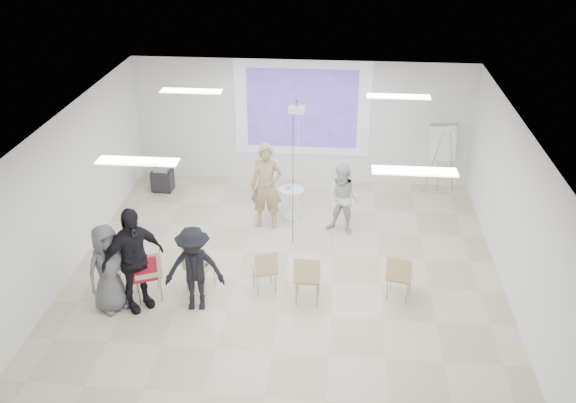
# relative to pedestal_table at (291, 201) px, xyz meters

# --- Properties ---
(floor) EXTENTS (8.00, 9.00, 0.10)m
(floor) POSITION_rel_pedestal_table_xyz_m (0.08, -2.57, -0.43)
(floor) COLOR beige
(floor) RESTS_ON ground
(ceiling) EXTENTS (8.00, 9.00, 0.10)m
(ceiling) POSITION_rel_pedestal_table_xyz_m (0.08, -2.57, 2.67)
(ceiling) COLOR white
(ceiling) RESTS_ON wall_back
(wall_back) EXTENTS (8.00, 0.10, 3.00)m
(wall_back) POSITION_rel_pedestal_table_xyz_m (0.08, 1.98, 1.12)
(wall_back) COLOR silver
(wall_back) RESTS_ON floor
(wall_left) EXTENTS (0.10, 9.00, 3.00)m
(wall_left) POSITION_rel_pedestal_table_xyz_m (-3.97, -2.57, 1.12)
(wall_left) COLOR silver
(wall_left) RESTS_ON floor
(wall_right) EXTENTS (0.10, 9.00, 3.00)m
(wall_right) POSITION_rel_pedestal_table_xyz_m (4.13, -2.57, 1.12)
(wall_right) COLOR silver
(wall_right) RESTS_ON floor
(projection_halo) EXTENTS (3.20, 0.01, 2.30)m
(projection_halo) POSITION_rel_pedestal_table_xyz_m (0.08, 1.91, 1.47)
(projection_halo) COLOR silver
(projection_halo) RESTS_ON wall_back
(projection_image) EXTENTS (2.60, 0.01, 1.90)m
(projection_image) POSITION_rel_pedestal_table_xyz_m (0.08, 1.90, 1.47)
(projection_image) COLOR #4E33AF
(projection_image) RESTS_ON wall_back
(pedestal_table) EXTENTS (0.55, 0.55, 0.68)m
(pedestal_table) POSITION_rel_pedestal_table_xyz_m (0.00, 0.00, 0.00)
(pedestal_table) COLOR silver
(pedestal_table) RESTS_ON floor
(player_left) EXTENTS (0.80, 0.57, 2.11)m
(player_left) POSITION_rel_pedestal_table_xyz_m (-0.48, -0.46, 0.68)
(player_left) COLOR tan
(player_left) RESTS_ON floor
(player_right) EXTENTS (0.99, 0.89, 1.69)m
(player_right) POSITION_rel_pedestal_table_xyz_m (1.12, -0.61, 0.47)
(player_right) COLOR silver
(player_right) RESTS_ON floor
(controller_left) EXTENTS (0.04, 0.12, 0.04)m
(controller_left) POSITION_rel_pedestal_table_xyz_m (-0.30, -0.21, 1.02)
(controller_left) COLOR silver
(controller_left) RESTS_ON player_left
(controller_right) EXTENTS (0.08, 0.12, 0.04)m
(controller_right) POSITION_rel_pedestal_table_xyz_m (0.94, -0.36, 0.76)
(controller_right) COLOR silver
(controller_right) RESTS_ON player_right
(chair_far_left) EXTENTS (0.45, 0.48, 0.86)m
(chair_far_left) POSITION_rel_pedestal_table_xyz_m (-2.66, -3.01, 0.13)
(chair_far_left) COLOR tan
(chair_far_left) RESTS_ON floor
(chair_left_mid) EXTENTS (0.63, 0.65, 1.00)m
(chair_left_mid) POSITION_rel_pedestal_table_xyz_m (-2.21, -3.37, 0.21)
(chair_left_mid) COLOR tan
(chair_left_mid) RESTS_ON floor
(chair_left_inner) EXTENTS (0.56, 0.58, 0.96)m
(chair_left_inner) POSITION_rel_pedestal_table_xyz_m (-1.42, -2.98, 0.19)
(chair_left_inner) COLOR tan
(chair_left_inner) RESTS_ON floor
(chair_center) EXTENTS (0.54, 0.55, 0.87)m
(chair_center) POSITION_rel_pedestal_table_xyz_m (-0.21, -2.95, 0.14)
(chair_center) COLOR tan
(chair_center) RESTS_ON floor
(chair_right_inner) EXTENTS (0.46, 0.50, 0.96)m
(chair_right_inner) POSITION_rel_pedestal_table_xyz_m (0.55, -3.20, 0.19)
(chair_right_inner) COLOR tan
(chair_right_inner) RESTS_ON floor
(chair_right_far) EXTENTS (0.52, 0.55, 0.91)m
(chair_right_far) POSITION_rel_pedestal_table_xyz_m (2.13, -2.97, 0.16)
(chair_right_far) COLOR tan
(chair_right_far) RESTS_ON floor
(red_jacket) EXTENTS (0.49, 0.30, 0.46)m
(red_jacket) POSITION_rel_pedestal_table_xyz_m (-2.25, -3.51, 0.34)
(red_jacket) COLOR #B1152D
(red_jacket) RESTS_ON chair_left_mid
(laptop) EXTENTS (0.41, 0.34, 0.03)m
(laptop) POSITION_rel_pedestal_table_xyz_m (-1.40, -2.88, 0.14)
(laptop) COLOR black
(laptop) RESTS_ON chair_left_inner
(audience_left) EXTENTS (1.44, 1.43, 2.18)m
(audience_left) POSITION_rel_pedestal_table_xyz_m (-2.36, -3.57, 0.71)
(audience_left) COLOR black
(audience_left) RESTS_ON floor
(audience_mid) EXTENTS (1.20, 0.74, 1.77)m
(audience_mid) POSITION_rel_pedestal_table_xyz_m (-1.35, -3.51, 0.51)
(audience_mid) COLOR black
(audience_mid) RESTS_ON floor
(audience_outer) EXTENTS (1.00, 1.05, 1.80)m
(audience_outer) POSITION_rel_pedestal_table_xyz_m (-2.78, -3.66, 0.52)
(audience_outer) COLOR #5D5D63
(audience_outer) RESTS_ON floor
(flipchart_easel) EXTENTS (0.73, 0.56, 1.71)m
(flipchart_easel) POSITION_rel_pedestal_table_xyz_m (3.36, 1.54, 0.88)
(flipchart_easel) COLOR gray
(flipchart_easel) RESTS_ON floor
(av_cart) EXTENTS (0.49, 0.40, 0.72)m
(av_cart) POSITION_rel_pedestal_table_xyz_m (-3.16, 1.04, -0.05)
(av_cart) COLOR black
(av_cart) RESTS_ON floor
(ceiling_projector) EXTENTS (0.30, 0.25, 3.00)m
(ceiling_projector) POSITION_rel_pedestal_table_xyz_m (0.18, -1.08, 2.31)
(ceiling_projector) COLOR white
(ceiling_projector) RESTS_ON ceiling
(fluor_panel_nw) EXTENTS (1.20, 0.30, 0.02)m
(fluor_panel_nw) POSITION_rel_pedestal_table_xyz_m (-1.92, -0.57, 2.59)
(fluor_panel_nw) COLOR white
(fluor_panel_nw) RESTS_ON ceiling
(fluor_panel_ne) EXTENTS (1.20, 0.30, 0.02)m
(fluor_panel_ne) POSITION_rel_pedestal_table_xyz_m (2.08, -0.57, 2.59)
(fluor_panel_ne) COLOR white
(fluor_panel_ne) RESTS_ON ceiling
(fluor_panel_sw) EXTENTS (1.20, 0.30, 0.02)m
(fluor_panel_sw) POSITION_rel_pedestal_table_xyz_m (-1.92, -4.07, 2.59)
(fluor_panel_sw) COLOR white
(fluor_panel_sw) RESTS_ON ceiling
(fluor_panel_se) EXTENTS (1.20, 0.30, 0.02)m
(fluor_panel_se) POSITION_rel_pedestal_table_xyz_m (2.08, -4.07, 2.59)
(fluor_panel_se) COLOR white
(fluor_panel_se) RESTS_ON ceiling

